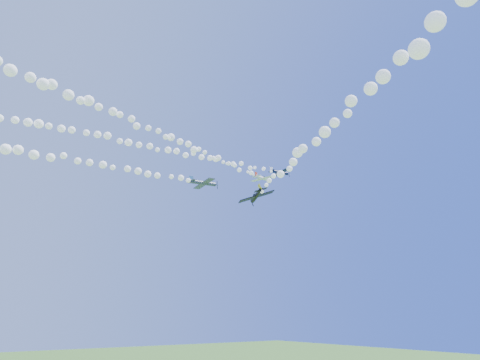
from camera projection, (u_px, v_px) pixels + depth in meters
plane_white at (263, 178)px, 109.17m from camera, size 6.95×7.37×1.90m
smoke_trail_white at (135, 122)px, 77.09m from camera, size 78.51×24.73×2.95m
plane_navy at (280, 172)px, 113.43m from camera, size 6.80×7.19×1.93m
smoke_trail_navy at (138, 144)px, 94.19m from camera, size 77.11×10.14×2.70m
plane_grey at (204, 183)px, 99.47m from camera, size 8.18×8.53×2.18m
smoke_trail_grey at (21, 150)px, 78.53m from camera, size 76.01×6.47×3.54m
plane_black at (256, 196)px, 75.20m from camera, size 6.93×6.71×2.95m
smoke_trail_black at (384, 75)px, 37.12m from camera, size 30.24×73.55×2.84m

